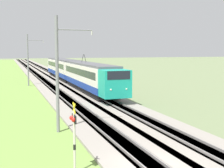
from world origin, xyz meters
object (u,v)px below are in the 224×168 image
passenger_train (74,71)px  crossing_signal_near (74,132)px  catenary_mast_near (58,74)px  catenary_mast_mid (28,60)px

passenger_train → crossing_signal_near: 35.94m
passenger_train → crossing_signal_near: passenger_train is taller
passenger_train → crossing_signal_near: size_ratio=12.27×
crossing_signal_near → catenary_mast_near: size_ratio=0.42×
crossing_signal_near → catenary_mast_mid: catenary_mast_mid is taller
crossing_signal_near → catenary_mast_near: 7.66m
crossing_signal_near → catenary_mast_mid: (36.08, -0.50, 2.12)m
catenary_mast_mid → crossing_signal_near: bearing=179.2°
catenary_mast_near → catenary_mast_mid: 28.71m
passenger_train → catenary_mast_mid: (0.90, 6.85, 1.79)m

